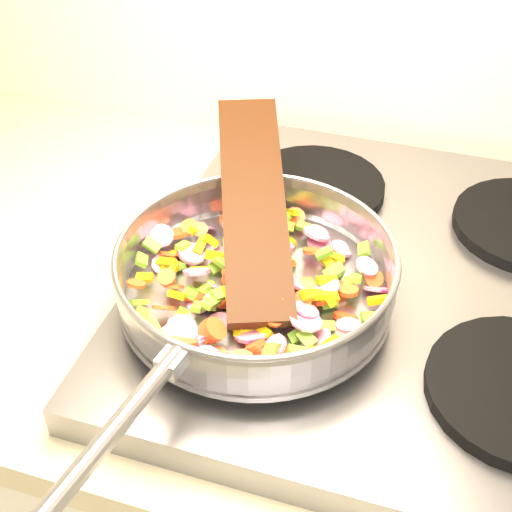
% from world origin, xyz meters
% --- Properties ---
extents(cooktop, '(0.60, 0.60, 0.04)m').
position_xyz_m(cooktop, '(-0.70, 1.67, 0.92)').
color(cooktop, '#939399').
rests_on(cooktop, counter_top).
extents(grate_fl, '(0.19, 0.19, 0.02)m').
position_xyz_m(grate_fl, '(-0.84, 1.52, 0.95)').
color(grate_fl, black).
rests_on(grate_fl, cooktop).
extents(grate_bl, '(0.19, 0.19, 0.02)m').
position_xyz_m(grate_bl, '(-0.84, 1.81, 0.95)').
color(grate_bl, black).
rests_on(grate_bl, cooktop).
extents(saute_pan, '(0.35, 0.51, 0.06)m').
position_xyz_m(saute_pan, '(-0.85, 1.57, 0.99)').
color(saute_pan, '#9E9EA5').
rests_on(saute_pan, grate_fl).
extents(vegetable_heap, '(0.29, 0.28, 0.05)m').
position_xyz_m(vegetable_heap, '(-0.85, 1.56, 0.97)').
color(vegetable_heap, '#F64B1E').
rests_on(vegetable_heap, saute_pan).
extents(wooden_spatula, '(0.18, 0.31, 0.10)m').
position_xyz_m(wooden_spatula, '(-0.87, 1.64, 1.02)').
color(wooden_spatula, black).
rests_on(wooden_spatula, saute_pan).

